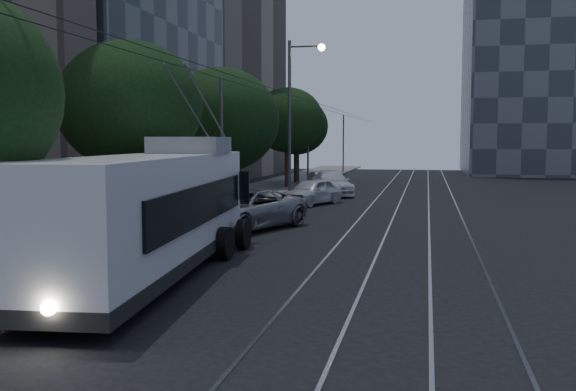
# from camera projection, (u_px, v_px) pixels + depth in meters

# --- Properties ---
(ground) EXTENTS (120.00, 120.00, 0.00)m
(ground) POSITION_uv_depth(u_px,v_px,m) (299.00, 277.00, 16.35)
(ground) COLOR black
(ground) RESTS_ON ground
(sidewalk) EXTENTS (5.00, 90.00, 0.15)m
(sidewalk) POSITION_uv_depth(u_px,v_px,m) (240.00, 198.00, 37.40)
(sidewalk) COLOR slate
(sidewalk) RESTS_ON ground
(tram_rails) EXTENTS (4.52, 90.00, 0.02)m
(tram_rails) POSITION_uv_depth(u_px,v_px,m) (414.00, 203.00, 35.29)
(tram_rails) COLOR gray
(tram_rails) RESTS_ON ground
(overhead_wires) EXTENTS (2.23, 90.00, 6.00)m
(overhead_wires) POSITION_uv_depth(u_px,v_px,m) (282.00, 140.00, 36.57)
(overhead_wires) COLOR black
(overhead_wires) RESTS_ON ground
(trolleybus) EXTENTS (3.67, 12.04, 5.63)m
(trolleybus) POSITION_uv_depth(u_px,v_px,m) (152.00, 212.00, 16.47)
(trolleybus) COLOR silver
(trolleybus) RESTS_ON ground
(pickup_silver) EXTENTS (4.51, 6.19, 1.56)m
(pickup_silver) POSITION_uv_depth(u_px,v_px,m) (244.00, 210.00, 24.86)
(pickup_silver) COLOR gray
(pickup_silver) RESTS_ON ground
(car_white_a) EXTENTS (3.18, 4.47, 1.41)m
(car_white_a) POSITION_uv_depth(u_px,v_px,m) (312.00, 192.00, 34.47)
(car_white_a) COLOR silver
(car_white_a) RESTS_ON ground
(car_white_b) EXTENTS (3.76, 5.52, 1.49)m
(car_white_b) POSITION_uv_depth(u_px,v_px,m) (331.00, 184.00, 40.16)
(car_white_b) COLOR silver
(car_white_b) RESTS_ON ground
(car_white_c) EXTENTS (3.09, 4.46, 1.39)m
(car_white_c) POSITION_uv_depth(u_px,v_px,m) (325.00, 183.00, 41.78)
(car_white_c) COLOR #AEAFB3
(car_white_c) RESTS_ON ground
(car_white_d) EXTENTS (2.38, 4.35, 1.40)m
(car_white_d) POSITION_uv_depth(u_px,v_px,m) (326.00, 179.00, 45.82)
(car_white_d) COLOR silver
(car_white_d) RESTS_ON ground
(tree_1) EXTENTS (4.79, 4.79, 6.77)m
(tree_1) POSITION_uv_depth(u_px,v_px,m) (130.00, 106.00, 21.21)
(tree_1) COLOR #2F221A
(tree_1) RESTS_ON ground
(tree_2) EXTENTS (5.56, 5.56, 6.93)m
(tree_2) POSITION_uv_depth(u_px,v_px,m) (221.00, 120.00, 30.60)
(tree_2) COLOR #2F221A
(tree_2) RESTS_ON ground
(tree_3) EXTENTS (4.08, 4.08, 6.00)m
(tree_3) POSITION_uv_depth(u_px,v_px,m) (237.00, 127.00, 33.17)
(tree_3) COLOR #2F221A
(tree_3) RESTS_ON ground
(tree_4) EXTENTS (5.08, 5.08, 7.16)m
(tree_4) POSITION_uv_depth(u_px,v_px,m) (288.00, 120.00, 45.14)
(tree_4) COLOR #2F221A
(tree_4) RESTS_ON ground
(tree_5) EXTENTS (4.97, 4.97, 6.78)m
(tree_5) POSITION_uv_depth(u_px,v_px,m) (297.00, 126.00, 50.17)
(tree_5) COLOR #2F221A
(tree_5) RESTS_ON ground
(streetlamp_far) EXTENTS (2.35, 0.44, 9.68)m
(streetlamp_far) POSITION_uv_depth(u_px,v_px,m) (296.00, 102.00, 40.36)
(streetlamp_far) COLOR #575759
(streetlamp_far) RESTS_ON ground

